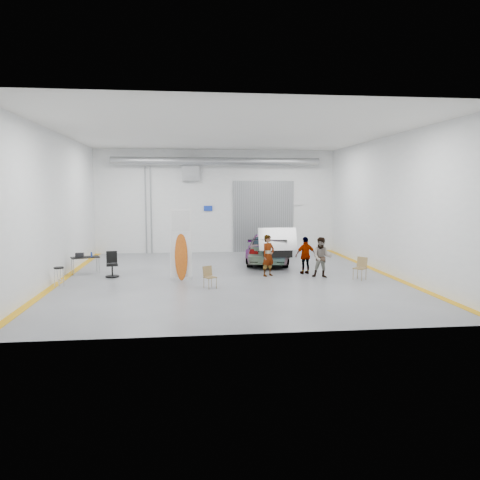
{
  "coord_description": "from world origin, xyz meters",
  "views": [
    {
      "loc": [
        -1.76,
        -19.53,
        3.66
      ],
      "look_at": [
        0.54,
        0.56,
        1.5
      ],
      "focal_mm": 35.0,
      "sensor_mm": 36.0,
      "label": 1
    }
  ],
  "objects": [
    {
      "name": "surfboard_display",
      "position": [
        -2.02,
        -0.55,
        1.26
      ],
      "size": [
        0.88,
        0.28,
        3.1
      ],
      "rotation": [
        0.0,
        0.0,
        0.08
      ],
      "color": "white",
      "rests_on": "ground"
    },
    {
      "name": "sedan_car",
      "position": [
        2.32,
        3.61,
        0.75
      ],
      "size": [
        3.04,
        5.49,
        1.5
      ],
      "primitive_type": "imported",
      "rotation": [
        0.0,
        0.0,
        2.95
      ],
      "color": "silver",
      "rests_on": "ground"
    },
    {
      "name": "room_shell",
      "position": [
        0.24,
        2.22,
        4.08
      ],
      "size": [
        14.02,
        16.18,
        6.01
      ],
      "color": "silver",
      "rests_on": "ground"
    },
    {
      "name": "shop_stool",
      "position": [
        -6.61,
        -1.37,
        0.38
      ],
      "size": [
        0.39,
        0.39,
        0.76
      ],
      "rotation": [
        0.0,
        0.0,
        0.09
      ],
      "color": "black",
      "rests_on": "ground"
    },
    {
      "name": "person_c",
      "position": [
        3.4,
        0.27,
        0.82
      ],
      "size": [
        1.01,
        0.57,
        1.64
      ],
      "primitive_type": "imported",
      "rotation": [
        0.0,
        0.0,
        3.34
      ],
      "color": "#955431",
      "rests_on": "ground"
    },
    {
      "name": "folding_chair_far",
      "position": [
        5.26,
        -1.32,
        0.29
      ],
      "size": [
        0.61,
        0.7,
        0.93
      ],
      "rotation": [
        0.0,
        0.0,
        -0.83
      ],
      "color": "olive",
      "rests_on": "ground"
    },
    {
      "name": "trunk_lid",
      "position": [
        2.32,
        1.27,
        1.52
      ],
      "size": [
        1.75,
        1.07,
        0.04
      ],
      "primitive_type": "cube",
      "color": "silver",
      "rests_on": "sedan_car"
    },
    {
      "name": "person_a",
      "position": [
        1.68,
        -0.05,
        0.89
      ],
      "size": [
        0.77,
        0.72,
        1.78
      ],
      "primitive_type": "imported",
      "rotation": [
        0.0,
        0.0,
        0.6
      ],
      "color": "#8D6F4D",
      "rests_on": "ground"
    },
    {
      "name": "person_b",
      "position": [
        3.86,
        -0.66,
        0.85
      ],
      "size": [
        0.99,
        0.87,
        1.7
      ],
      "primitive_type": "imported",
      "rotation": [
        0.0,
        0.0,
        -0.31
      ],
      "color": "slate",
      "rests_on": "ground"
    },
    {
      "name": "work_table",
      "position": [
        -6.28,
        1.44,
        0.74
      ],
      "size": [
        1.31,
        0.99,
        0.96
      ],
      "rotation": [
        0.0,
        0.0,
        0.39
      ],
      "color": "gray",
      "rests_on": "ground"
    },
    {
      "name": "ground",
      "position": [
        0.0,
        0.0,
        0.0
      ],
      "size": [
        16.0,
        16.0,
        0.0
      ],
      "primitive_type": "plane",
      "color": "slate",
      "rests_on": "ground"
    },
    {
      "name": "office_chair",
      "position": [
        -4.91,
        0.49,
        0.47
      ],
      "size": [
        0.57,
        0.58,
        1.06
      ],
      "rotation": [
        0.0,
        0.0,
        0.18
      ],
      "color": "black",
      "rests_on": "ground"
    },
    {
      "name": "folding_chair_near",
      "position": [
        -0.92,
        -2.3,
        0.26
      ],
      "size": [
        0.53,
        0.58,
        0.83
      ],
      "rotation": [
        0.0,
        0.0,
        0.53
      ],
      "color": "olive",
      "rests_on": "ground"
    }
  ]
}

